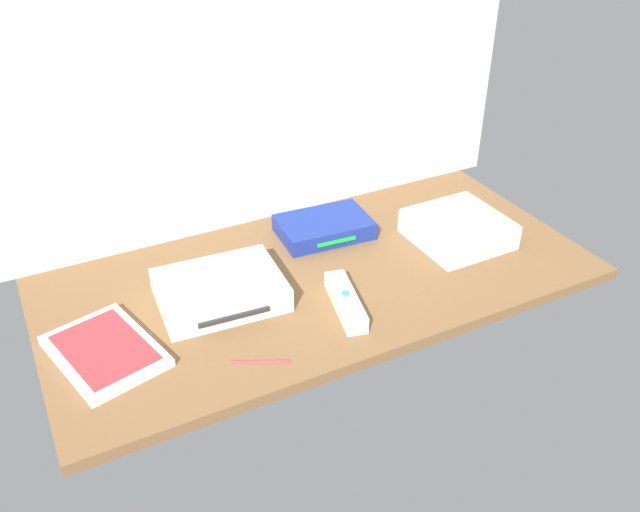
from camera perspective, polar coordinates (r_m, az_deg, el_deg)
ground_plane at (r=124.50cm, az=-0.00°, el=-1.94°), size 100.00×48.00×2.00cm
back_wall at (r=130.40cm, az=-5.14°, el=15.74°), size 110.00×1.20×64.00cm
game_console at (r=117.34cm, az=-8.44°, el=-2.86°), size 22.06×17.61×4.40cm
mini_computer at (r=135.52cm, az=11.59°, el=2.28°), size 17.17×17.17×5.30cm
game_case at (r=110.90cm, az=-17.72°, el=-7.66°), size 17.88×21.77×1.56cm
network_router at (r=135.20cm, az=0.35°, el=2.48°), size 18.86×13.35×3.40cm
remote_wand at (r=114.64cm, az=2.16°, el=-3.87°), size 6.80×15.23×3.40cm
stylus_pen at (r=105.11cm, az=-5.07°, el=-8.79°), size 8.40×4.57×0.70cm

